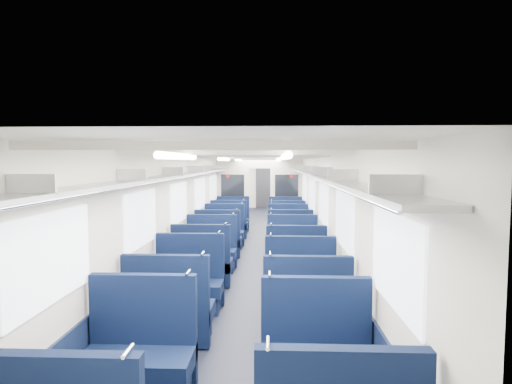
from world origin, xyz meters
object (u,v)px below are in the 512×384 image
Objects in this scene: seat_5 at (307,316)px; seat_12 at (218,242)px; seat_19 at (286,222)px; seat_7 at (301,291)px; seat_15 at (288,234)px; seat_8 at (202,266)px; seat_18 at (233,221)px; seat_17 at (287,227)px; seat_9 at (296,267)px; seat_2 at (140,358)px; seat_3 at (317,363)px; seat_6 at (189,286)px; seat_14 at (224,234)px; seat_10 at (211,253)px; seat_11 at (293,253)px; seat_16 at (229,226)px; seat_13 at (290,242)px; bulkhead at (260,192)px; seat_4 at (169,314)px; end_door at (264,187)px.

seat_12 is at bearing 110.13° from seat_5.
seat_12 is 3.72m from seat_19.
seat_15 is at bearing 90.00° from seat_7.
seat_8 and seat_18 have the same top height.
seat_9 is at bearing -90.00° from seat_17.
seat_2 is 1.00× the size of seat_7.
seat_3 and seat_6 have the same top height.
seat_14 and seat_17 have the same top height.
seat_12 is at bearing 90.00° from seat_10.
seat_2 and seat_3 have the same top height.
seat_11 and seat_12 have the same top height.
seat_15 and seat_16 have the same top height.
seat_9 is 1.00× the size of seat_15.
seat_12 is at bearing -90.00° from seat_18.
seat_6 is 1.00× the size of seat_13.
seat_16 is 1.66m from seat_17.
seat_17 is at bearing -90.00° from seat_19.
seat_16 is (0.00, 5.74, 0.00)m from seat_6.
seat_17 is at bearing 90.00° from seat_13.
seat_9 is at bearing 64.10° from seat_2.
seat_2 is at bearing -90.00° from seat_10.
seat_3 is at bearing -90.00° from seat_15.
seat_8 is at bearing -90.00° from seat_14.
bulkhead reaches higher than seat_2.
seat_15 is 1.00× the size of seat_19.
seat_10 is 1.00× the size of seat_11.
seat_10 is at bearing -110.40° from seat_19.
seat_3 is 5.79m from seat_13.
seat_12 is (-1.66, 4.53, 0.00)m from seat_5.
bulkhead is 2.42× the size of seat_8.
seat_17 is (0.00, 8.00, 0.00)m from seat_3.
bulkhead is at bearing 97.59° from seat_9.
bulkhead is 2.42× the size of seat_15.
seat_19 is (1.66, 7.87, 0.00)m from seat_4.
seat_11 is at bearing 2.13° from seat_10.
seat_15 is at bearing 63.36° from seat_8.
seat_9 is 5.88m from seat_18.
seat_17 is (1.66, 5.69, 0.00)m from seat_6.
seat_5 and seat_17 have the same top height.
seat_8 is (-1.66, 2.33, 0.00)m from seat_5.
seat_15 is at bearing -90.00° from seat_17.
end_door is 1.73× the size of seat_16.
seat_4 and seat_15 have the same top height.
seat_13 is 2.21m from seat_17.
seat_12 is (0.00, 1.13, 0.00)m from seat_10.
seat_4 is 7.94m from seat_18.
seat_7 is 1.00× the size of seat_8.
seat_11 is 1.97m from seat_12.
seat_5 and seat_13 have the same top height.
seat_13 and seat_15 have the same top height.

